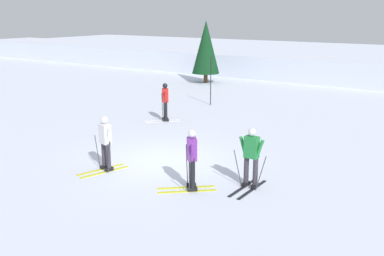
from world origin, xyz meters
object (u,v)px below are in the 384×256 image
object	(u,v)px
skier_red	(165,101)
conifer_far_right	(206,47)
skier_green	(251,156)
trail_marker_pole	(211,81)
skier_purple	(192,158)
skier_white	(105,142)

from	to	relation	value
skier_red	conifer_far_right	world-z (taller)	conifer_far_right
skier_red	skier_green	world-z (taller)	same
skier_red	trail_marker_pole	distance (m)	4.18
conifer_far_right	skier_purple	bearing A→B (deg)	-59.56
skier_purple	skier_white	bearing A→B (deg)	-176.74
trail_marker_pole	conifer_far_right	xyz separation A→B (m)	(-4.13, 6.21, 1.15)
skier_purple	skier_red	bearing A→B (deg)	131.93
skier_white	conifer_far_right	world-z (taller)	conifer_far_right
skier_purple	skier_green	bearing A→B (deg)	39.10
skier_white	skier_green	bearing A→B (deg)	15.67
skier_green	skier_purple	bearing A→B (deg)	-140.90
skier_white	conifer_far_right	bearing A→B (deg)	111.65
skier_red	conifer_far_right	bearing A→B (deg)	112.34
trail_marker_pole	skier_white	bearing A→B (deg)	-76.80
skier_purple	skier_green	distance (m)	1.64
skier_green	trail_marker_pole	size ratio (longest dim) A/B	0.68
skier_purple	skier_green	xyz separation A→B (m)	(1.28, 1.04, -0.00)
skier_green	conifer_far_right	bearing A→B (deg)	125.42
skier_red	skier_green	xyz separation A→B (m)	(6.58, -4.86, -0.00)
skier_white	trail_marker_pole	xyz separation A→B (m)	(-2.40, 10.24, 0.35)
skier_green	skier_red	bearing A→B (deg)	143.51
skier_red	skier_green	size ratio (longest dim) A/B	1.00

